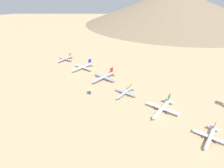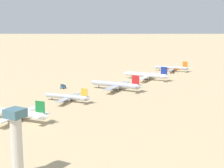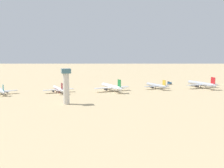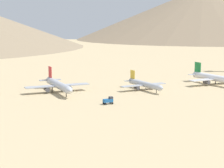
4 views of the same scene
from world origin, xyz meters
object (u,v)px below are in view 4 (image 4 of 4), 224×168
(parked_jet_4, at_px, (215,78))
(service_truck, at_px, (108,100))
(parked_jet_3, at_px, (144,84))
(parked_jet_2, at_px, (58,85))

(parked_jet_4, bearing_deg, service_truck, -69.11)
(parked_jet_4, distance_m, service_truck, 95.99)
(parked_jet_3, height_order, service_truck, parked_jet_3)
(parked_jet_3, distance_m, service_truck, 47.85)
(parked_jet_4, relative_size, service_truck, 8.88)
(parked_jet_2, xyz_separation_m, service_truck, (42.46, 17.38, -2.69))
(parked_jet_2, bearing_deg, service_truck, 22.26)
(parked_jet_2, relative_size, parked_jet_3, 1.26)
(service_truck, bearing_deg, parked_jet_2, -157.74)
(parked_jet_3, xyz_separation_m, service_truck, (31.94, -35.59, -1.70))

